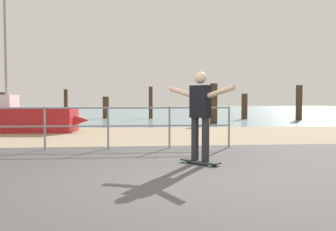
{
  "coord_description": "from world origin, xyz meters",
  "views": [
    {
      "loc": [
        -0.11,
        -5.06,
        1.22
      ],
      "look_at": [
        0.54,
        2.0,
        0.9
      ],
      "focal_mm": 37.69,
      "sensor_mm": 36.0,
      "label": 1
    }
  ],
  "objects": [
    {
      "name": "groyne_post_4",
      "position": [
        3.75,
        12.06,
        1.01
      ],
      "size": [
        0.37,
        0.37,
        2.02
      ],
      "primitive_type": "cylinder",
      "color": "#422D1E",
      "rests_on": "ground"
    },
    {
      "name": "groyne_post_2",
      "position": [
        -2.01,
        17.9,
        0.71
      ],
      "size": [
        0.4,
        0.4,
        1.42
      ],
      "primitive_type": "cylinder",
      "color": "#422D1E",
      "rests_on": "ground"
    },
    {
      "name": "sea_surface",
      "position": [
        0.0,
        35.0,
        0.0
      ],
      "size": [
        72.0,
        50.0,
        0.04
      ],
      "primitive_type": "cube",
      "color": "#75939E",
      "rests_on": "ground"
    },
    {
      "name": "sailboat",
      "position": [
        -4.41,
        8.48,
        0.52
      ],
      "size": [
        5.01,
        1.71,
        5.43
      ],
      "color": "#B21E23",
      "rests_on": "ground"
    },
    {
      "name": "groyne_post_5",
      "position": [
        6.62,
        16.21,
        0.8
      ],
      "size": [
        0.37,
        0.37,
        1.59
      ],
      "primitive_type": "cylinder",
      "color": "#422D1E",
      "rests_on": "ground"
    },
    {
      "name": "groyne_post_1",
      "position": [
        -4.88,
        19.77,
        0.97
      ],
      "size": [
        0.26,
        0.26,
        1.93
      ],
      "primitive_type": "cylinder",
      "color": "#422D1E",
      "rests_on": "ground"
    },
    {
      "name": "railing_fence",
      "position": [
        -3.03,
        3.6,
        0.69
      ],
      "size": [
        10.58,
        0.05,
        1.05
      ],
      "color": "gray",
      "rests_on": "ground"
    },
    {
      "name": "beach_strip",
      "position": [
        0.0,
        7.0,
        0.0
      ],
      "size": [
        24.0,
        6.0,
        0.04
      ],
      "primitive_type": "cube",
      "color": "tan",
      "rests_on": "ground"
    },
    {
      "name": "ground_plane",
      "position": [
        0.0,
        -1.0,
        0.0
      ],
      "size": [
        24.0,
        10.0,
        0.04
      ],
      "primitive_type": "cube",
      "color": "#474444",
      "rests_on": "ground"
    },
    {
      "name": "groyne_post_0",
      "position": [
        -7.76,
        16.07,
        0.82
      ],
      "size": [
        0.32,
        0.32,
        1.64
      ],
      "primitive_type": "cylinder",
      "color": "#422D1E",
      "rests_on": "ground"
    },
    {
      "name": "skateboarder",
      "position": [
        1.09,
        1.38,
        1.02
      ],
      "size": [
        1.07,
        1.1,
        1.65
      ],
      "color": "#26262B",
      "rests_on": "skateboard"
    },
    {
      "name": "skateboard",
      "position": [
        1.09,
        1.38,
        0.07
      ],
      "size": [
        0.7,
        0.71,
        0.08
      ],
      "color": "black",
      "rests_on": "ground"
    },
    {
      "name": "groyne_post_3",
      "position": [
        0.87,
        17.43,
        1.03
      ],
      "size": [
        0.25,
        0.25,
        2.05
      ],
      "primitive_type": "cylinder",
      "color": "#422D1E",
      "rests_on": "ground"
    },
    {
      "name": "groyne_post_6",
      "position": [
        9.5,
        14.89,
        1.04
      ],
      "size": [
        0.37,
        0.37,
        2.07
      ],
      "primitive_type": "cylinder",
      "color": "#422D1E",
      "rests_on": "ground"
    }
  ]
}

